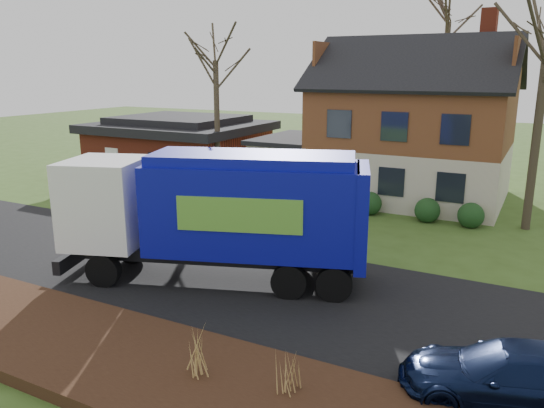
% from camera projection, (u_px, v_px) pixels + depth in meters
% --- Properties ---
extents(ground, '(120.00, 120.00, 0.00)m').
position_uv_depth(ground, '(237.00, 282.00, 16.59)').
color(ground, '#364F1A').
rests_on(ground, ground).
extents(road, '(80.00, 7.00, 0.02)m').
position_uv_depth(road, '(237.00, 282.00, 16.59)').
color(road, black).
rests_on(road, ground).
extents(mulch_verge, '(80.00, 3.50, 0.30)m').
position_uv_depth(mulch_verge, '(115.00, 357.00, 12.01)').
color(mulch_verge, black).
rests_on(mulch_verge, ground).
extents(main_house, '(12.95, 8.95, 9.26)m').
position_uv_depth(main_house, '(404.00, 119.00, 26.86)').
color(main_house, beige).
rests_on(main_house, ground).
extents(ranch_house, '(9.80, 8.20, 3.70)m').
position_uv_depth(ranch_house, '(180.00, 147.00, 32.70)').
color(ranch_house, '#963420').
rests_on(ranch_house, ground).
extents(garbage_truck, '(9.77, 5.45, 4.05)m').
position_uv_depth(garbage_truck, '(221.00, 208.00, 16.21)').
color(garbage_truck, black).
rests_on(garbage_truck, ground).
extents(silver_sedan, '(4.71, 2.81, 1.47)m').
position_uv_depth(silver_sedan, '(202.00, 213.00, 21.78)').
color(silver_sedan, '#A8ABB0').
rests_on(silver_sedan, ground).
extents(navy_wagon, '(4.65, 2.80, 1.26)m').
position_uv_depth(navy_wagon, '(512.00, 376.00, 10.38)').
color(navy_wagon, black).
rests_on(navy_wagon, ground).
extents(tree_front_west, '(3.23, 3.23, 9.60)m').
position_uv_depth(tree_front_west, '(215.00, 40.00, 26.73)').
color(tree_front_west, '#453A29').
rests_on(tree_front_west, ground).
extents(tree_back, '(4.00, 4.00, 12.66)m').
position_uv_depth(tree_back, '(450.00, 1.00, 32.45)').
color(tree_back, '#3E3025').
rests_on(tree_back, ground).
extents(grass_clump_mid, '(0.38, 0.31, 1.06)m').
position_uv_depth(grass_clump_mid, '(197.00, 351.00, 10.92)').
color(grass_clump_mid, tan).
rests_on(grass_clump_mid, mulch_verge).
extents(grass_clump_east, '(0.35, 0.29, 0.87)m').
position_uv_depth(grass_clump_east, '(288.00, 370.00, 10.40)').
color(grass_clump_east, '#A8834A').
rests_on(grass_clump_east, mulch_verge).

